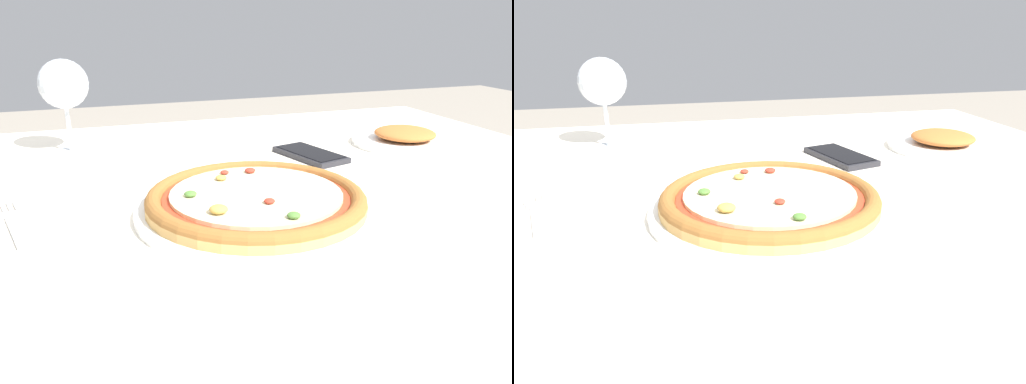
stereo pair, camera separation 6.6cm
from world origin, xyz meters
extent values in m
cube|color=brown|center=(0.00, 0.00, 0.69)|extent=(1.08, 1.04, 0.04)
cube|color=white|center=(0.00, 0.00, 0.71)|extent=(1.18, 1.14, 0.01)
cylinder|color=brown|center=(-0.48, 0.46, 0.33)|extent=(0.06, 0.06, 0.67)
cylinder|color=brown|center=(0.48, 0.46, 0.33)|extent=(0.06, 0.06, 0.67)
cylinder|color=white|center=(-0.08, -0.06, 0.72)|extent=(0.32, 0.32, 0.01)
cylinder|color=tan|center=(-0.08, -0.06, 0.73)|extent=(0.29, 0.29, 0.01)
torus|color=#935B28|center=(-0.08, -0.06, 0.73)|extent=(0.29, 0.29, 0.02)
cylinder|color=#BC381E|center=(-0.08, -0.06, 0.74)|extent=(0.25, 0.25, 0.00)
cylinder|color=beige|center=(-0.08, -0.06, 0.74)|extent=(0.23, 0.23, 0.00)
ellipsoid|color=#BC9342|center=(-0.14, -0.11, 0.75)|extent=(0.02, 0.02, 0.01)
ellipsoid|color=#BC9342|center=(-0.11, 0.01, 0.75)|extent=(0.02, 0.02, 0.01)
ellipsoid|color=#A83323|center=(-0.06, 0.03, 0.75)|extent=(0.02, 0.02, 0.01)
ellipsoid|color=#A83323|center=(-0.08, -0.10, 0.75)|extent=(0.01, 0.01, 0.01)
ellipsoid|color=#A83323|center=(-0.10, 0.03, 0.74)|extent=(0.01, 0.01, 0.01)
ellipsoid|color=#4C7A33|center=(-0.07, -0.15, 0.75)|extent=(0.02, 0.02, 0.01)
ellipsoid|color=#4C7A33|center=(-0.16, -0.04, 0.75)|extent=(0.02, 0.02, 0.01)
cube|color=silver|center=(-0.38, -0.02, 0.71)|extent=(0.04, 0.11, 0.00)
cube|color=silver|center=(-0.39, 0.04, 0.71)|extent=(0.03, 0.02, 0.00)
cube|color=silver|center=(-0.41, 0.06, 0.71)|extent=(0.01, 0.04, 0.00)
cube|color=silver|center=(-0.40, 0.07, 0.71)|extent=(0.01, 0.04, 0.00)
cube|color=silver|center=(-0.39, 0.07, 0.71)|extent=(0.01, 0.04, 0.00)
cube|color=silver|center=(-0.39, 0.07, 0.71)|extent=(0.01, 0.04, 0.00)
cylinder|color=silver|center=(-0.31, 0.35, 0.71)|extent=(0.07, 0.07, 0.00)
cylinder|color=silver|center=(-0.31, 0.35, 0.76)|extent=(0.01, 0.01, 0.09)
sphere|color=silver|center=(-0.31, 0.35, 0.84)|extent=(0.09, 0.09, 0.09)
cube|color=#232328|center=(0.11, 0.17, 0.72)|extent=(0.10, 0.16, 0.01)
cube|color=black|center=(0.11, 0.17, 0.72)|extent=(0.09, 0.14, 0.00)
cylinder|color=white|center=(0.33, 0.20, 0.72)|extent=(0.21, 0.21, 0.01)
ellipsoid|color=#BC662D|center=(0.33, 0.20, 0.73)|extent=(0.12, 0.12, 0.03)
camera|label=1|loc=(-0.28, -0.64, 0.97)|focal=35.00mm
camera|label=2|loc=(-0.22, -0.66, 0.97)|focal=35.00mm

